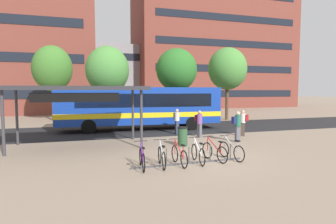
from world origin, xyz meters
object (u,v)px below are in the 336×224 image
Objects in this scene: parked_bicycle_purple_0 at (142,159)px; trash_bin at (183,136)px; parked_bicycle_red_2 at (179,156)px; street_tree_2 at (107,70)px; street_tree_3 at (227,69)px; transit_shelter at (77,90)px; street_tree_1 at (52,69)px; commuter_maroon_pack_0 at (199,122)px; commuter_olive_pack_2 at (177,120)px; parked_bicycle_silver_1 at (162,157)px; parked_bicycle_red_4 at (215,152)px; city_bus at (139,106)px; commuter_navy_pack_1 at (237,124)px; commuter_red_pack_3 at (243,121)px; parked_bicycle_white_3 at (198,154)px; parked_bicycle_silver_5 at (231,151)px; street_tree_0 at (177,70)px.

parked_bicycle_purple_0 is 4.76m from trash_bin.
parked_bicycle_red_2 is 1.67× the size of trash_bin.
street_tree_2 is 11.75m from street_tree_3.
parked_bicycle_purple_0 is 0.24× the size of transit_shelter.
street_tree_1 is 6.10m from street_tree_2.
commuter_olive_pack_2 is at bearing -161.36° from commuter_maroon_pack_0.
parked_bicycle_silver_1 is 2.40m from parked_bicycle_red_4.
commuter_navy_pack_1 is at bearing 126.51° from city_bus.
commuter_olive_pack_2 is (6.40, 2.49, -2.02)m from transit_shelter.
street_tree_3 is (16.68, -4.43, 0.03)m from street_tree_1.
parked_bicycle_red_2 is 0.25× the size of street_tree_2.
commuter_navy_pack_1 reaches higher than trash_bin.
street_tree_3 is at bearing -32.82° from parked_bicycle_purple_0.
commuter_olive_pack_2 is 1.01× the size of commuter_red_pack_3.
city_bus reaches higher than parked_bicycle_purple_0.
commuter_navy_pack_1 is 4.48m from commuter_olive_pack_2.
commuter_red_pack_3 reaches higher than parked_bicycle_white_3.
commuter_maroon_pack_0 is 0.96× the size of commuter_navy_pack_1.
commuter_navy_pack_1 is at bearing 79.03° from commuter_red_pack_3.
street_tree_1 is at bearing 15.76° from parked_bicycle_silver_5.
parked_bicycle_silver_1 is 1.00× the size of parked_bicycle_white_3.
commuter_navy_pack_1 is 3.45m from trash_bin.
parked_bicycle_purple_0 is at bearing 90.60° from parked_bicycle_red_2.
parked_bicycle_purple_0 is 7.95m from commuter_maroon_pack_0.
commuter_olive_pack_2 is (-2.39, 3.79, -0.03)m from commuter_navy_pack_1.
parked_bicycle_silver_5 is 3.57m from trash_bin.
commuter_olive_pack_2 is (3.22, 7.58, 0.61)m from parked_bicycle_silver_1.
parked_bicycle_silver_1 and parked_bicycle_red_2 have the same top height.
commuter_maroon_pack_0 is at bearing 18.53° from commuter_red_pack_3.
transit_shelter reaches higher than commuter_olive_pack_2.
commuter_olive_pack_2 is at bearing -136.79° from street_tree_3.
city_bus reaches higher than commuter_maroon_pack_0.
street_tree_0 is at bearing 72.72° from trash_bin.
street_tree_0 reaches higher than city_bus.
commuter_olive_pack_2 is (1.63, 7.47, 0.61)m from parked_bicycle_white_3.
commuter_red_pack_3 is (3.90, 5.31, 0.60)m from parked_bicycle_silver_5.
trash_bin reaches higher than parked_bicycle_silver_5.
transit_shelter is (-6.37, 4.88, 2.63)m from parked_bicycle_silver_5.
trash_bin is (3.00, 3.70, 0.13)m from parked_bicycle_purple_0.
city_bus is 7.33m from street_tree_0.
commuter_navy_pack_1 is at bearing -49.29° from parked_bicycle_silver_1.
city_bus is 11.71m from street_tree_1.
street_tree_2 reaches higher than commuter_olive_pack_2.
city_bus reaches higher than commuter_navy_pack_1.
street_tree_0 is at bearing -24.34° from parked_bicycle_red_4.
commuter_navy_pack_1 reaches higher than commuter_maroon_pack_0.
parked_bicycle_purple_0 is at bearing -28.90° from commuter_olive_pack_2.
city_bus is 7.00m from trash_bin.
commuter_maroon_pack_0 is 0.99× the size of commuter_olive_pack_2.
parked_bicycle_purple_0 is 7.50m from commuter_navy_pack_1.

